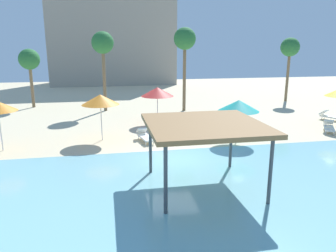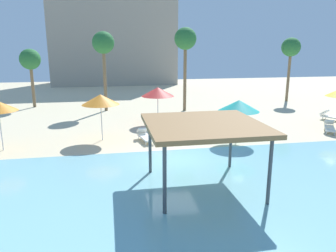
{
  "view_description": "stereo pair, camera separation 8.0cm",
  "coord_description": "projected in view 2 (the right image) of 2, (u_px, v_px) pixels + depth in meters",
  "views": [
    {
      "loc": [
        -3.12,
        -15.47,
        5.7
      ],
      "look_at": [
        0.19,
        2.0,
        1.3
      ],
      "focal_mm": 34.83,
      "sensor_mm": 36.0,
      "label": 1
    },
    {
      "loc": [
        -3.04,
        -15.48,
        5.7
      ],
      "look_at": [
        0.19,
        2.0,
        1.3
      ],
      "focal_mm": 34.83,
      "sensor_mm": 36.0,
      "label": 2
    }
  ],
  "objects": [
    {
      "name": "ground_plane",
      "position": [
        171.0,
        160.0,
        16.68
      ],
      "size": [
        80.0,
        80.0,
        0.0
      ],
      "primitive_type": "plane",
      "color": "beige"
    },
    {
      "name": "lounge_chair_1",
      "position": [
        145.0,
        136.0,
        19.98
      ],
      "size": [
        0.97,
        1.98,
        0.74
      ],
      "rotation": [
        0.0,
        0.0,
        -1.37
      ],
      "color": "white",
      "rests_on": "ground"
    },
    {
      "name": "palm_tree_0",
      "position": [
        291.0,
        49.0,
        33.06
      ],
      "size": [
        1.9,
        1.9,
        6.5
      ],
      "color": "brown",
      "rests_on": "ground"
    },
    {
      "name": "palm_tree_2",
      "position": [
        103.0,
        45.0,
        27.98
      ],
      "size": [
        1.9,
        1.9,
        6.9
      ],
      "color": "brown",
      "rests_on": "ground"
    },
    {
      "name": "hotel_block_0",
      "position": [
        114.0,
        32.0,
        49.05
      ],
      "size": [
        18.12,
        8.12,
        15.29
      ],
      "primitive_type": "cube",
      "color": "#9E9384",
      "rests_on": "ground"
    },
    {
      "name": "beach_umbrella_orange_5",
      "position": [
        101.0,
        100.0,
        19.6
      ],
      "size": [
        2.27,
        2.27,
        2.85
      ],
      "color": "silver",
      "rests_on": "ground"
    },
    {
      "name": "lounge_chair_0",
      "position": [
        330.0,
        127.0,
        22.11
      ],
      "size": [
        1.51,
        1.93,
        0.74
      ],
      "rotation": [
        0.0,
        0.0,
        -2.13
      ],
      "color": "white",
      "rests_on": "ground"
    },
    {
      "name": "beach_umbrella_red_0",
      "position": [
        158.0,
        92.0,
        23.93
      ],
      "size": [
        2.41,
        2.41,
        2.73
      ],
      "color": "silver",
      "rests_on": "ground"
    },
    {
      "name": "palm_tree_3",
      "position": [
        185.0,
        41.0,
        27.9
      ],
      "size": [
        1.9,
        1.9,
        7.23
      ],
      "color": "brown",
      "rests_on": "ground"
    },
    {
      "name": "shade_pavilion",
      "position": [
        204.0,
        127.0,
        12.88
      ],
      "size": [
        4.54,
        4.54,
        2.74
      ],
      "color": "#42474C",
      "rests_on": "ground"
    },
    {
      "name": "palm_tree_1",
      "position": [
        30.0,
        60.0,
        29.99
      ],
      "size": [
        1.9,
        1.9,
        5.43
      ],
      "color": "brown",
      "rests_on": "ground"
    },
    {
      "name": "beach_umbrella_teal_3",
      "position": [
        239.0,
        106.0,
        19.27
      ],
      "size": [
        2.43,
        2.43,
        2.58
      ],
      "color": "silver",
      "rests_on": "ground"
    },
    {
      "name": "lounge_chair_2",
      "position": [
        331.0,
        116.0,
        25.45
      ],
      "size": [
        1.39,
        1.96,
        0.74
      ],
      "rotation": [
        0.0,
        0.0,
        -1.11
      ],
      "color": "white",
      "rests_on": "ground"
    },
    {
      "name": "lagoon_water",
      "position": [
        200.0,
        209.0,
        11.67
      ],
      "size": [
        44.0,
        13.5,
        0.04
      ],
      "primitive_type": "cube",
      "color": "#7AB7C1",
      "rests_on": "ground"
    }
  ]
}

